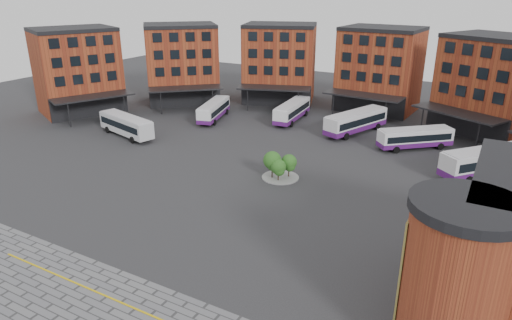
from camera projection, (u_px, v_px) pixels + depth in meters
The scene contains 10 objects.
ground at pixel (209, 216), 45.21m from camera, with size 160.00×160.00×0.00m, color #28282B.
yellow_line at pixel (121, 302), 32.89m from camera, with size 26.00×0.15×0.02m, color gold.
main_building at pixel (314, 75), 75.92m from camera, with size 94.14×42.48×14.60m.
tree_island at pixel (279, 165), 53.13m from camera, with size 4.40×4.40×3.34m.
bus_a at pixel (126, 124), 68.21m from camera, with size 11.32×5.26×3.12m.
bus_b at pixel (214, 110), 76.84m from camera, with size 5.19×10.86×2.98m.
bus_c at pixel (292, 111), 76.07m from camera, with size 3.39×11.19×3.11m.
bus_d at pixel (356, 121), 69.69m from camera, with size 6.82×12.15×3.37m.
bus_e at pixel (415, 138), 63.04m from camera, with size 9.46×8.68×2.94m.
bus_f at pixel (488, 161), 53.92m from camera, with size 10.08×11.14×3.45m.
Camera 1 is at (23.65, -32.78, 21.52)m, focal length 32.00 mm.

